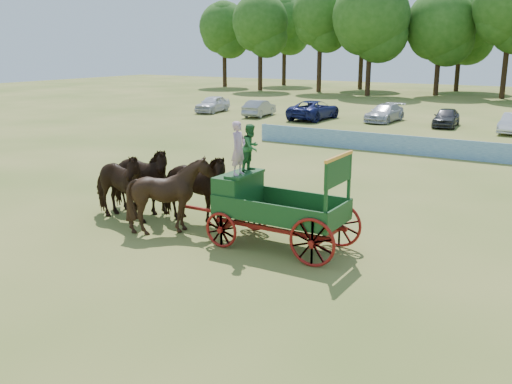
% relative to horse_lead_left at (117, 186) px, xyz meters
% --- Properties ---
extents(ground, '(160.00, 160.00, 0.00)m').
position_rel_horse_lead_left_xyz_m(ground, '(9.44, -0.47, -1.24)').
color(ground, '#9F8C47').
rests_on(ground, ground).
extents(horse_lead_left, '(3.08, 1.69, 2.48)m').
position_rel_horse_lead_left_xyz_m(horse_lead_left, '(0.00, 0.00, 0.00)').
color(horse_lead_left, black).
rests_on(horse_lead_left, ground).
extents(horse_lead_right, '(3.01, 1.52, 2.48)m').
position_rel_horse_lead_left_xyz_m(horse_lead_right, '(0.00, 1.10, 0.00)').
color(horse_lead_right, black).
rests_on(horse_lead_right, ground).
extents(horse_wheel_left, '(2.27, 2.02, 2.48)m').
position_rel_horse_lead_left_xyz_m(horse_wheel_left, '(2.40, 0.00, 0.00)').
color(horse_wheel_left, black).
rests_on(horse_wheel_left, ground).
extents(horse_wheel_right, '(3.02, 1.54, 2.48)m').
position_rel_horse_lead_left_xyz_m(horse_wheel_right, '(2.40, 1.10, 0.00)').
color(horse_wheel_right, black).
rests_on(horse_wheel_right, ground).
extents(farm_dray, '(6.00, 2.00, 3.75)m').
position_rel_horse_lead_left_xyz_m(farm_dray, '(5.37, 0.56, 0.36)').
color(farm_dray, maroon).
rests_on(farm_dray, ground).
extents(sponsor_banner, '(26.00, 0.08, 1.05)m').
position_rel_horse_lead_left_xyz_m(sponsor_banner, '(8.44, 17.53, -0.71)').
color(sponsor_banner, '#1B5493').
rests_on(sponsor_banner, ground).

